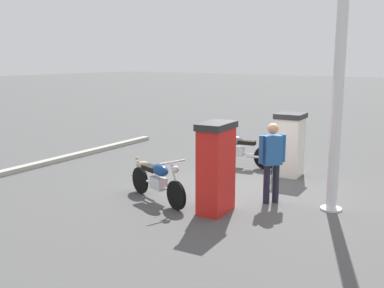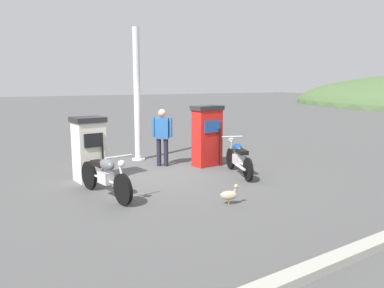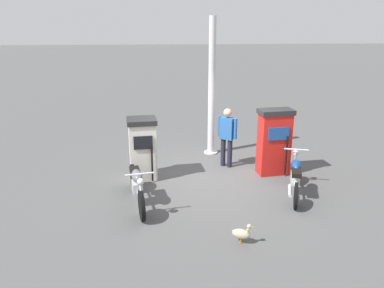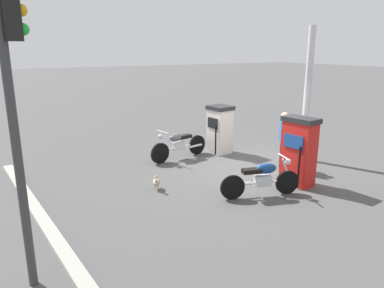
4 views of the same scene
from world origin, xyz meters
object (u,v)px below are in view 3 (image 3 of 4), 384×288
(fuel_pump_near, at_px, (143,148))
(motorcycle_near_pump, at_px, (137,185))
(canopy_support_pole, at_px, (212,91))
(wandering_duck, at_px, (242,233))
(attendant_person, at_px, (227,134))
(motorcycle_far_pump, at_px, (295,176))
(fuel_pump_far, at_px, (274,142))

(fuel_pump_near, bearing_deg, motorcycle_near_pump, -2.90)
(canopy_support_pole, bearing_deg, wandering_duck, -1.21)
(fuel_pump_near, height_order, attendant_person, attendant_person)
(motorcycle_far_pump, bearing_deg, canopy_support_pole, -153.24)
(fuel_pump_far, xyz_separation_m, attendant_person, (-0.59, -1.10, 0.05))
(fuel_pump_near, distance_m, motorcycle_far_pump, 3.68)
(fuel_pump_far, height_order, canopy_support_pole, canopy_support_pole)
(wandering_duck, bearing_deg, fuel_pump_far, 154.86)
(motorcycle_far_pump, height_order, wandering_duck, motorcycle_far_pump)
(wandering_duck, bearing_deg, canopy_support_pole, 178.79)
(motorcycle_near_pump, relative_size, canopy_support_pole, 0.53)
(motorcycle_far_pump, bearing_deg, motorcycle_near_pump, -86.73)
(fuel_pump_far, xyz_separation_m, motorcycle_far_pump, (1.27, 0.13, -0.41))
(wandering_duck, bearing_deg, attendant_person, 174.32)
(canopy_support_pole, bearing_deg, fuel_pump_far, 38.64)
(motorcycle_near_pump, relative_size, attendant_person, 1.29)
(fuel_pump_near, bearing_deg, canopy_support_pole, 131.66)
(motorcycle_near_pump, distance_m, wandering_duck, 2.55)
(fuel_pump_far, distance_m, motorcycle_far_pump, 1.34)
(fuel_pump_near, height_order, fuel_pump_far, fuel_pump_far)
(motorcycle_near_pump, bearing_deg, motorcycle_far_pump, 93.27)
(attendant_person, bearing_deg, motorcycle_far_pump, 33.59)
(motorcycle_near_pump, height_order, motorcycle_far_pump, motorcycle_near_pump)
(attendant_person, distance_m, wandering_duck, 3.83)
(wandering_duck, bearing_deg, motorcycle_near_pump, -131.34)
(fuel_pump_near, relative_size, attendant_person, 0.96)
(fuel_pump_near, relative_size, fuel_pump_far, 0.90)
(motorcycle_near_pump, bearing_deg, wandering_duck, 48.66)
(motorcycle_far_pump, xyz_separation_m, attendant_person, (-1.87, -1.24, 0.46))
(motorcycle_far_pump, height_order, canopy_support_pole, canopy_support_pole)
(motorcycle_far_pump, xyz_separation_m, canopy_support_pole, (-2.99, -1.51, 1.42))
(motorcycle_near_pump, xyz_separation_m, motorcycle_far_pump, (-0.20, 3.51, 0.00))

